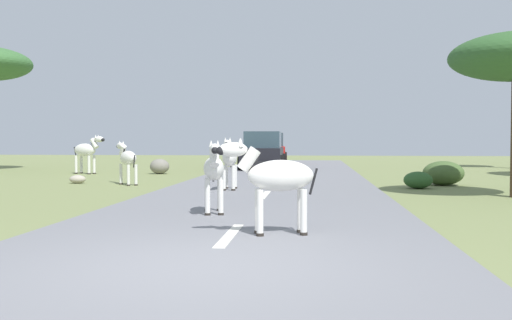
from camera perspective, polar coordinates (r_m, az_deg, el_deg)
name	(u,v)px	position (r m, az deg, el deg)	size (l,w,h in m)	color
ground_plane	(196,270)	(6.34, -6.02, -10.85)	(90.00, 90.00, 0.00)	olive
road	(203,268)	(6.32, -5.28, -10.65)	(6.00, 64.00, 0.05)	slate
lane_markings	(182,290)	(5.36, -7.35, -12.67)	(0.16, 56.00, 0.01)	silver
zebra_0	(229,159)	(15.56, -2.66, 0.14)	(0.45, 1.51, 1.42)	silver
zebra_1	(275,177)	(8.23, 1.90, -1.69)	(1.45, 0.58, 1.39)	silver
zebra_2	(87,151)	(24.53, -16.46, 0.91)	(1.62, 0.94, 1.62)	silver
zebra_3	(127,159)	(18.32, -12.66, 0.14)	(1.09, 1.23, 1.38)	silver
zebra_4	(214,170)	(10.57, -4.21, -0.97)	(0.55, 1.43, 1.36)	silver
car_0	(263,152)	(26.98, 0.68, 0.84)	(2.08, 4.37, 1.74)	black
car_1	(268,149)	(32.71, 1.23, 1.05)	(2.27, 4.46, 1.74)	red
bush_1	(418,180)	(17.19, 15.79, -1.93)	(0.82, 0.74, 0.49)	#2D5628
bush_4	(443,173)	(18.66, 18.10, -1.25)	(1.25, 1.13, 0.75)	#425B2D
rock_0	(160,166)	(23.93, -9.55, -0.63)	(0.79, 0.71, 0.62)	gray
rock_3	(78,179)	(19.37, -17.29, -1.83)	(0.53, 0.39, 0.27)	#A89E8C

